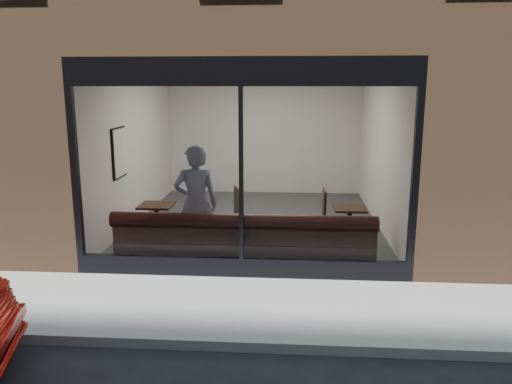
# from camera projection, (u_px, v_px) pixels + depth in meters

# --- Properties ---
(ground) EXTENTS (120.00, 120.00, 0.00)m
(ground) POSITION_uv_depth(u_px,v_px,m) (224.00, 347.00, 5.47)
(ground) COLOR black
(ground) RESTS_ON ground
(sidewalk_near) EXTENTS (40.00, 2.00, 0.01)m
(sidewalk_near) POSITION_uv_depth(u_px,v_px,m) (234.00, 307.00, 6.45)
(sidewalk_near) COLOR gray
(sidewalk_near) RESTS_ON ground
(kerb_near) EXTENTS (40.00, 0.10, 0.12)m
(kerb_near) POSITION_uv_depth(u_px,v_px,m) (223.00, 345.00, 5.41)
(kerb_near) COLOR gray
(kerb_near) RESTS_ON ground
(host_building_pier_left) EXTENTS (2.50, 12.00, 3.20)m
(host_building_pier_left) POSITION_uv_depth(u_px,v_px,m) (123.00, 132.00, 13.19)
(host_building_pier_left) COLOR brown
(host_building_pier_left) RESTS_ON ground
(host_building_pier_right) EXTENTS (2.50, 12.00, 3.20)m
(host_building_pier_right) POSITION_uv_depth(u_px,v_px,m) (411.00, 134.00, 12.68)
(host_building_pier_right) COLOR brown
(host_building_pier_right) RESTS_ON ground
(host_building_backfill) EXTENTS (5.00, 6.00, 3.20)m
(host_building_backfill) POSITION_uv_depth(u_px,v_px,m) (269.00, 124.00, 15.86)
(host_building_backfill) COLOR brown
(host_building_backfill) RESTS_ON ground
(cafe_floor) EXTENTS (6.00, 6.00, 0.00)m
(cafe_floor) POSITION_uv_depth(u_px,v_px,m) (256.00, 222.00, 10.34)
(cafe_floor) COLOR #2D2D30
(cafe_floor) RESTS_ON ground
(cafe_ceiling) EXTENTS (6.00, 6.00, 0.00)m
(cafe_ceiling) POSITION_uv_depth(u_px,v_px,m) (256.00, 65.00, 9.67)
(cafe_ceiling) COLOR white
(cafe_ceiling) RESTS_ON host_building_upper
(cafe_wall_back) EXTENTS (5.00, 0.00, 5.00)m
(cafe_wall_back) POSITION_uv_depth(u_px,v_px,m) (264.00, 133.00, 12.93)
(cafe_wall_back) COLOR silver
(cafe_wall_back) RESTS_ON ground
(cafe_wall_left) EXTENTS (0.00, 6.00, 6.00)m
(cafe_wall_left) POSITION_uv_depth(u_px,v_px,m) (134.00, 146.00, 10.18)
(cafe_wall_left) COLOR silver
(cafe_wall_left) RESTS_ON ground
(cafe_wall_right) EXTENTS (0.00, 6.00, 6.00)m
(cafe_wall_right) POSITION_uv_depth(u_px,v_px,m) (382.00, 148.00, 9.84)
(cafe_wall_right) COLOR silver
(cafe_wall_right) RESTS_ON ground
(storefront_kick) EXTENTS (5.00, 0.10, 0.30)m
(storefront_kick) POSITION_uv_depth(u_px,v_px,m) (242.00, 267.00, 7.44)
(storefront_kick) COLOR black
(storefront_kick) RESTS_ON ground
(storefront_header) EXTENTS (5.00, 0.10, 0.40)m
(storefront_header) POSITION_uv_depth(u_px,v_px,m) (241.00, 71.00, 6.84)
(storefront_header) COLOR black
(storefront_header) RESTS_ON host_building_upper
(storefront_mullion) EXTENTS (0.06, 0.10, 2.50)m
(storefront_mullion) POSITION_uv_depth(u_px,v_px,m) (241.00, 175.00, 7.14)
(storefront_mullion) COLOR black
(storefront_mullion) RESTS_ON storefront_kick
(storefront_glass) EXTENTS (4.80, 0.00, 4.80)m
(storefront_glass) POSITION_uv_depth(u_px,v_px,m) (241.00, 176.00, 7.12)
(storefront_glass) COLOR white
(storefront_glass) RESTS_ON storefront_kick
(banquette) EXTENTS (4.00, 0.55, 0.45)m
(banquette) POSITION_uv_depth(u_px,v_px,m) (244.00, 254.00, 7.81)
(banquette) COLOR #321812
(banquette) RESTS_ON cafe_floor
(person) EXTENTS (0.76, 0.56, 1.91)m
(person) POSITION_uv_depth(u_px,v_px,m) (196.00, 204.00, 7.96)
(person) COLOR #9EAFD5
(person) RESTS_ON cafe_floor
(cafe_table_left) EXTENTS (0.58, 0.58, 0.04)m
(cafe_table_left) POSITION_uv_depth(u_px,v_px,m) (156.00, 205.00, 8.78)
(cafe_table_left) COLOR #311E13
(cafe_table_left) RESTS_ON cafe_floor
(cafe_table_right) EXTENTS (0.54, 0.54, 0.03)m
(cafe_table_right) POSITION_uv_depth(u_px,v_px,m) (350.00, 208.00, 8.56)
(cafe_table_right) COLOR #311E13
(cafe_table_right) RESTS_ON cafe_floor
(cafe_chair_left) EXTENTS (0.56, 0.56, 0.04)m
(cafe_chair_left) POSITION_uv_depth(u_px,v_px,m) (228.00, 225.00, 9.35)
(cafe_chair_left) COLOR #311E13
(cafe_chair_left) RESTS_ON cafe_floor
(cafe_chair_right) EXTENTS (0.47, 0.47, 0.04)m
(cafe_chair_right) POSITION_uv_depth(u_px,v_px,m) (313.00, 227.00, 9.22)
(cafe_chair_right) COLOR #311E13
(cafe_chair_right) RESTS_ON cafe_floor
(wall_poster) EXTENTS (0.02, 0.65, 0.87)m
(wall_poster) POSITION_uv_depth(u_px,v_px,m) (120.00, 153.00, 9.22)
(wall_poster) COLOR white
(wall_poster) RESTS_ON cafe_wall_left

